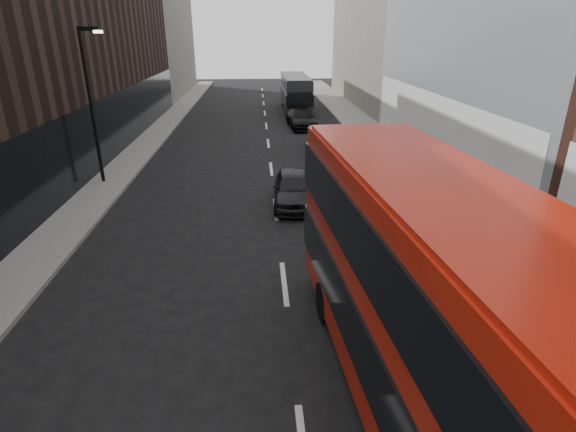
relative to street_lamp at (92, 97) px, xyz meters
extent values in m
cube|color=slate|center=(15.72, 7.00, -4.11)|extent=(3.00, 80.00, 0.15)
cube|color=slate|center=(0.22, 7.00, -4.11)|extent=(2.00, 80.00, 0.15)
cube|color=silver|center=(17.37, 3.00, -2.28)|extent=(0.35, 21.00, 3.80)
cube|color=#656159|center=(19.72, 26.00, 4.82)|extent=(5.00, 24.00, 18.00)
cube|color=black|center=(-3.28, 12.00, 2.82)|extent=(5.00, 24.00, 14.00)
cube|color=#656159|center=(-3.28, 34.00, 2.32)|extent=(5.00, 20.00, 13.00)
cylinder|color=black|center=(-0.08, 0.00, -0.53)|extent=(0.16, 0.16, 7.00)
cube|color=black|center=(0.32, 0.00, 2.87)|extent=(0.90, 0.15, 0.18)
cube|color=#FFF2CC|center=(0.72, 0.00, 2.75)|extent=(0.35, 0.22, 0.12)
cube|color=#B51B0B|center=(10.60, -15.47, -1.66)|extent=(3.43, 11.70, 4.20)
cube|color=black|center=(10.60, -15.47, -2.34)|extent=(3.56, 11.76, 1.15)
cube|color=black|center=(10.60, -15.47, -0.56)|extent=(3.56, 11.76, 1.15)
cube|color=black|center=(10.19, -9.68, -2.19)|extent=(2.23, 0.24, 1.47)
cube|color=#B51B0B|center=(10.60, -15.47, 0.47)|extent=(3.30, 11.23, 0.12)
cylinder|color=black|center=(9.18, -11.86, -3.66)|extent=(0.39, 1.07, 1.05)
cylinder|color=black|center=(11.50, -11.70, -3.66)|extent=(0.39, 1.07, 1.05)
cube|color=black|center=(11.11, 21.12, -2.45)|extent=(2.23, 9.75, 2.75)
cube|color=black|center=(11.11, 21.12, -2.63)|extent=(2.35, 9.80, 0.98)
cube|color=black|center=(11.10, 16.21, -2.50)|extent=(1.88, 0.08, 1.24)
cube|color=black|center=(11.12, 26.02, -2.50)|extent=(1.88, 0.08, 1.24)
cube|color=black|center=(11.11, 21.12, -1.05)|extent=(2.14, 9.36, 0.12)
cylinder|color=black|center=(10.16, 24.24, -3.74)|extent=(0.27, 0.89, 0.89)
cylinder|color=black|center=(12.07, 24.24, -3.74)|extent=(0.27, 0.89, 0.89)
cylinder|color=black|center=(10.15, 18.00, -3.74)|extent=(0.27, 0.89, 0.89)
cylinder|color=black|center=(12.06, 18.00, -3.74)|extent=(0.27, 0.89, 0.89)
imported|color=black|center=(9.03, -3.38, -3.45)|extent=(1.96, 4.36, 1.45)
imported|color=gray|center=(11.53, 5.67, -3.43)|extent=(1.74, 4.60, 1.50)
imported|color=black|center=(10.93, 13.11, -3.49)|extent=(2.29, 4.87, 1.37)
camera|label=1|loc=(7.55, -21.58, 2.78)|focal=28.00mm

